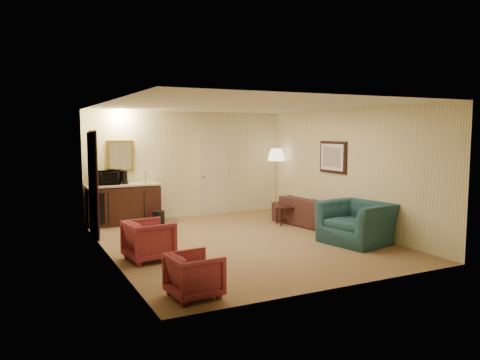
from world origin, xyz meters
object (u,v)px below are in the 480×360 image
object	(u,v)px
rose_chair_far	(194,273)
floor_lamp	(276,181)
waste_bin	(159,218)
microwave	(106,176)
coffee_table	(289,215)
sofa	(317,208)
wetbar_cabinet	(124,204)
teal_armchair	(357,216)
coffee_maker	(124,177)
rose_chair_near	(149,238)

from	to	relation	value
rose_chair_far	floor_lamp	xyz separation A→B (m)	(4.10, 4.87, 0.52)
waste_bin	rose_chair_far	bearing A→B (deg)	-100.99
microwave	rose_chair_far	bearing A→B (deg)	-89.58
waste_bin	coffee_table	bearing A→B (deg)	-23.61
sofa	rose_chair_far	xyz separation A→B (m)	(-4.05, -2.99, -0.11)
waste_bin	wetbar_cabinet	bearing A→B (deg)	139.37
floor_lamp	waste_bin	world-z (taller)	floor_lamp
teal_armchair	coffee_maker	bearing A→B (deg)	-148.53
rose_chair_near	rose_chair_far	xyz separation A→B (m)	(0.05, -1.97, -0.05)
sofa	microwave	world-z (taller)	microwave
rose_chair_far	coffee_maker	world-z (taller)	coffee_maker
teal_armchair	rose_chair_far	bearing A→B (deg)	-81.38
rose_chair_far	waste_bin	distance (m)	4.73
rose_chair_near	floor_lamp	distance (m)	5.09
sofa	waste_bin	bearing A→B (deg)	53.66
floor_lamp	microwave	world-z (taller)	floor_lamp
rose_chair_near	waste_bin	xyz separation A→B (m)	(0.95, 2.67, -0.20)
wetbar_cabinet	rose_chair_far	bearing A→B (deg)	-92.76
wetbar_cabinet	sofa	distance (m)	4.39
sofa	microwave	size ratio (longest dim) A/B	3.85
rose_chair_near	coffee_table	world-z (taller)	rose_chair_near
rose_chair_near	microwave	size ratio (longest dim) A/B	1.29
wetbar_cabinet	teal_armchair	distance (m)	5.21
rose_chair_far	coffee_maker	distance (m)	5.26
rose_chair_near	coffee_maker	distance (m)	3.32
waste_bin	floor_lamp	bearing A→B (deg)	4.25
rose_chair_far	coffee_table	world-z (taller)	rose_chair_far
wetbar_cabinet	coffee_table	distance (m)	3.79
coffee_maker	teal_armchair	bearing A→B (deg)	-46.01
rose_chair_far	coffee_table	xyz separation A→B (m)	(3.60, 3.45, -0.10)
sofa	teal_armchair	xyz separation A→B (m)	(-0.25, -1.61, 0.10)
rose_chair_far	coffee_table	bearing A→B (deg)	-50.87
sofa	teal_armchair	world-z (taller)	teal_armchair
wetbar_cabinet	rose_chair_near	distance (m)	3.24
rose_chair_near	teal_armchair	bearing A→B (deg)	-105.74
rose_chair_near	floor_lamp	size ratio (longest dim) A/B	0.44
sofa	coffee_table	world-z (taller)	sofa
sofa	teal_armchair	size ratio (longest dim) A/B	1.81
wetbar_cabinet	floor_lamp	bearing A→B (deg)	-4.75
floor_lamp	microwave	xyz separation A→B (m)	(-4.23, 0.36, 0.27)
coffee_table	microwave	size ratio (longest dim) A/B	1.31
microwave	waste_bin	bearing A→B (deg)	-31.18
teal_armchair	microwave	xyz separation A→B (m)	(-3.93, 3.86, 0.59)
sofa	floor_lamp	bearing A→B (deg)	-10.29
sofa	floor_lamp	xyz separation A→B (m)	(0.05, 1.88, 0.41)
floor_lamp	rose_chair_far	bearing A→B (deg)	-130.07
teal_armchair	coffee_maker	size ratio (longest dim) A/B	3.87
teal_armchair	rose_chair_near	xyz separation A→B (m)	(-3.85, 0.59, -0.16)
waste_bin	microwave	xyz separation A→B (m)	(-1.03, 0.60, 0.95)
wetbar_cabinet	waste_bin	xyz separation A→B (m)	(0.65, -0.56, -0.29)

